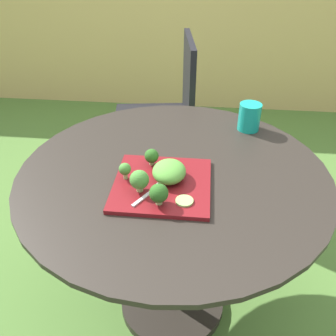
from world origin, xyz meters
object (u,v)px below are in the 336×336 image
at_px(patio_chair, 168,107).
at_px(salad_plate, 162,184).
at_px(drinking_glass, 249,118).
at_px(fork, 153,190).

bearing_deg(patio_chair, salad_plate, -85.31).
xyz_separation_m(patio_chair, salad_plate, (0.08, -0.98, 0.19)).
xyz_separation_m(drinking_glass, fork, (-0.32, -0.46, -0.03)).
distance_m(salad_plate, fork, 0.05).
distance_m(patio_chair, drinking_glass, 0.72).
relative_size(salad_plate, fork, 2.14).
bearing_deg(fork, drinking_glass, 55.16).
distance_m(drinking_glass, fork, 0.56).
xyz_separation_m(patio_chair, drinking_glass, (0.38, -0.57, 0.23)).
height_order(drinking_glass, fork, drinking_glass).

